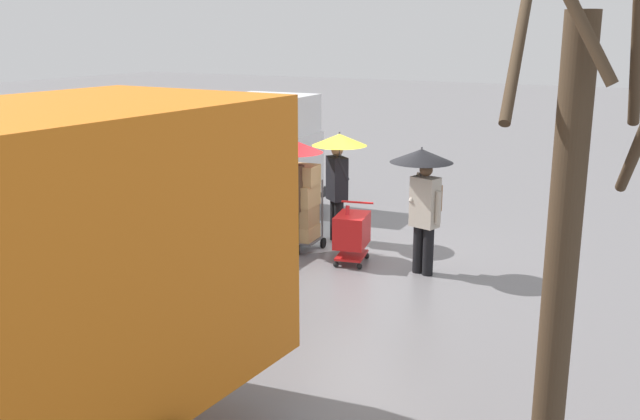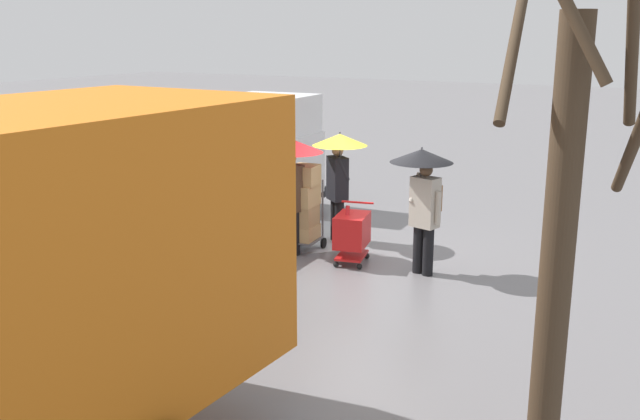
{
  "view_description": "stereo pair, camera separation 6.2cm",
  "coord_description": "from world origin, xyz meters",
  "px_view_note": "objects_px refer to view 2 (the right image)",
  "views": [
    {
      "loc": [
        -4.91,
        10.94,
        3.96
      ],
      "look_at": [
        0.63,
        0.78,
        1.05
      ],
      "focal_mm": 39.92,
      "sensor_mm": 36.0,
      "label": 1
    },
    {
      "loc": [
        -4.96,
        10.91,
        3.96
      ],
      "look_at": [
        0.63,
        0.78,
        1.05
      ],
      "focal_mm": 39.92,
      "sensor_mm": 36.0,
      "label": 2
    }
  ],
  "objects_px": {
    "pedestrian_pink_side": "(339,161)",
    "pedestrian_white_side": "(292,170)",
    "shopping_cart_vendor": "(352,232)",
    "bare_tree_near": "(557,277)",
    "pedestrian_black_side": "(423,182)",
    "cargo_van_parked_right": "(233,170)",
    "hand_dolly_boxes": "(305,204)"
  },
  "relations": [
    {
      "from": "pedestrian_pink_side",
      "to": "pedestrian_white_side",
      "type": "xyz_separation_m",
      "value": [
        0.36,
        1.1,
        -0.01
      ]
    },
    {
      "from": "shopping_cart_vendor",
      "to": "pedestrian_pink_side",
      "type": "height_order",
      "value": "pedestrian_pink_side"
    },
    {
      "from": "shopping_cart_vendor",
      "to": "bare_tree_near",
      "type": "distance_m",
      "value": 7.36
    },
    {
      "from": "pedestrian_pink_side",
      "to": "pedestrian_white_side",
      "type": "relative_size",
      "value": 1.0
    },
    {
      "from": "pedestrian_black_side",
      "to": "bare_tree_near",
      "type": "bearing_deg",
      "value": 119.06
    },
    {
      "from": "shopping_cart_vendor",
      "to": "bare_tree_near",
      "type": "xyz_separation_m",
      "value": [
        -4.43,
        5.63,
        1.67
      ]
    },
    {
      "from": "cargo_van_parked_right",
      "to": "pedestrian_pink_side",
      "type": "relative_size",
      "value": 2.53
    },
    {
      "from": "hand_dolly_boxes",
      "to": "pedestrian_white_side",
      "type": "relative_size",
      "value": 0.76
    },
    {
      "from": "pedestrian_pink_side",
      "to": "bare_tree_near",
      "type": "bearing_deg",
      "value": 128.12
    },
    {
      "from": "cargo_van_parked_right",
      "to": "pedestrian_white_side",
      "type": "xyz_separation_m",
      "value": [
        -2.12,
        1.15,
        0.39
      ]
    },
    {
      "from": "hand_dolly_boxes",
      "to": "bare_tree_near",
      "type": "bearing_deg",
      "value": 133.2
    },
    {
      "from": "hand_dolly_boxes",
      "to": "pedestrian_black_side",
      "type": "bearing_deg",
      "value": 176.8
    },
    {
      "from": "cargo_van_parked_right",
      "to": "pedestrian_black_side",
      "type": "xyz_separation_m",
      "value": [
        -4.54,
        1.0,
        0.39
      ]
    },
    {
      "from": "hand_dolly_boxes",
      "to": "pedestrian_black_side",
      "type": "height_order",
      "value": "pedestrian_black_side"
    },
    {
      "from": "hand_dolly_boxes",
      "to": "pedestrian_white_side",
      "type": "bearing_deg",
      "value": 69.21
    },
    {
      "from": "pedestrian_black_side",
      "to": "hand_dolly_boxes",
      "type": "bearing_deg",
      "value": -3.2
    },
    {
      "from": "cargo_van_parked_right",
      "to": "hand_dolly_boxes",
      "type": "distance_m",
      "value": 2.4
    },
    {
      "from": "shopping_cart_vendor",
      "to": "pedestrian_white_side",
      "type": "bearing_deg",
      "value": 3.2
    },
    {
      "from": "cargo_van_parked_right",
      "to": "pedestrian_pink_side",
      "type": "xyz_separation_m",
      "value": [
        -2.48,
        0.04,
        0.41
      ]
    },
    {
      "from": "shopping_cart_vendor",
      "to": "hand_dolly_boxes",
      "type": "bearing_deg",
      "value": -11.4
    },
    {
      "from": "pedestrian_black_side",
      "to": "pedestrian_pink_side",
      "type": "bearing_deg",
      "value": -24.87
    },
    {
      "from": "cargo_van_parked_right",
      "to": "hand_dolly_boxes",
      "type": "height_order",
      "value": "cargo_van_parked_right"
    },
    {
      "from": "shopping_cart_vendor",
      "to": "pedestrian_pink_side",
      "type": "distance_m",
      "value": 1.66
    },
    {
      "from": "pedestrian_white_side",
      "to": "bare_tree_near",
      "type": "distance_m",
      "value": 7.92
    },
    {
      "from": "shopping_cart_vendor",
      "to": "pedestrian_black_side",
      "type": "distance_m",
      "value": 1.61
    },
    {
      "from": "bare_tree_near",
      "to": "pedestrian_white_side",
      "type": "bearing_deg",
      "value": -44.85
    },
    {
      "from": "hand_dolly_boxes",
      "to": "pedestrian_black_side",
      "type": "distance_m",
      "value": 2.41
    },
    {
      "from": "pedestrian_pink_side",
      "to": "pedestrian_white_side",
      "type": "bearing_deg",
      "value": 71.86
    },
    {
      "from": "hand_dolly_boxes",
      "to": "cargo_van_parked_right",
      "type": "bearing_deg",
      "value": -21.36
    },
    {
      "from": "cargo_van_parked_right",
      "to": "pedestrian_pink_side",
      "type": "height_order",
      "value": "cargo_van_parked_right"
    },
    {
      "from": "shopping_cart_vendor",
      "to": "pedestrian_black_side",
      "type": "bearing_deg",
      "value": -176.15
    },
    {
      "from": "cargo_van_parked_right",
      "to": "pedestrian_white_side",
      "type": "bearing_deg",
      "value": 151.52
    }
  ]
}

